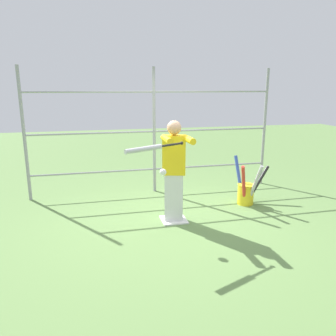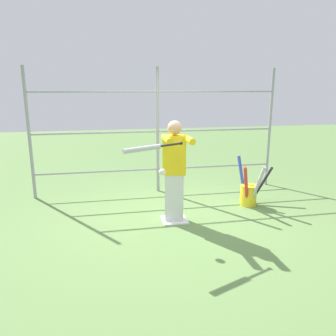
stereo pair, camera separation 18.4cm
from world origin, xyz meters
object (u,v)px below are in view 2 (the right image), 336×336
Objects in this scene: batter at (175,168)px; softball_in_flight at (162,172)px; bat_bucket at (249,192)px; baseball_bat_swinging at (147,148)px.

batter is 0.57m from softball_in_flight.
bat_bucket is (-1.77, -0.94, -0.70)m from softball_in_flight.
bat_bucket is at bearing -152.05° from softball_in_flight.
batter is at bearing 17.10° from bat_bucket.
batter is at bearing -128.62° from baseball_bat_swinging.
batter reaches higher than softball_in_flight.
baseball_bat_swinging is 9.02× the size of softball_in_flight.
bat_bucket is (-1.49, -0.46, -0.62)m from batter.
baseball_bat_swinging is (0.51, 0.64, 0.45)m from batter.
softball_in_flight is (-0.22, -0.15, -0.37)m from baseball_bat_swinging.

